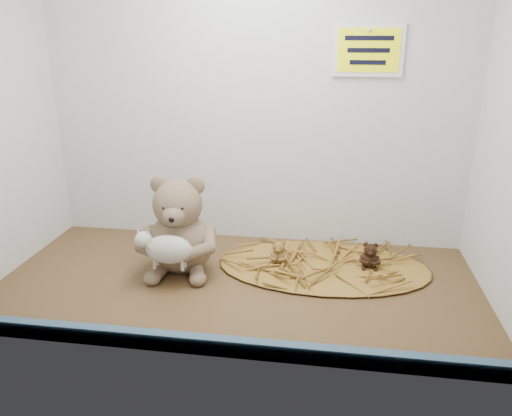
# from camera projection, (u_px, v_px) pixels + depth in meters

# --- Properties ---
(alcove_shell) EXTENTS (1.20, 0.60, 0.90)m
(alcove_shell) POSITION_uv_depth(u_px,v_px,m) (242.00, 97.00, 1.18)
(alcove_shell) COLOR #483318
(alcove_shell) RESTS_ON ground
(front_rail) EXTENTS (1.19, 0.02, 0.04)m
(front_rail) POSITION_uv_depth(u_px,v_px,m) (210.00, 345.00, 0.98)
(front_rail) COLOR #3E5F76
(front_rail) RESTS_ON shelf_floor
(straw_bed) EXTENTS (0.56, 0.33, 0.01)m
(straw_bed) POSITION_uv_depth(u_px,v_px,m) (323.00, 266.00, 1.33)
(straw_bed) COLOR brown
(straw_bed) RESTS_ON shelf_floor
(main_teddy) EXTENTS (0.23, 0.24, 0.26)m
(main_teddy) POSITION_uv_depth(u_px,v_px,m) (179.00, 224.00, 1.29)
(main_teddy) COLOR #816E4F
(main_teddy) RESTS_ON shelf_floor
(toy_lamb) EXTENTS (0.15, 0.09, 0.10)m
(toy_lamb) POSITION_uv_depth(u_px,v_px,m) (169.00, 249.00, 1.21)
(toy_lamb) COLOR beige
(toy_lamb) RESTS_ON main_teddy
(mini_teddy_tan) EXTENTS (0.06, 0.06, 0.07)m
(mini_teddy_tan) POSITION_uv_depth(u_px,v_px,m) (279.00, 251.00, 1.33)
(mini_teddy_tan) COLOR brown
(mini_teddy_tan) RESTS_ON straw_bed
(mini_teddy_brown) EXTENTS (0.06, 0.06, 0.07)m
(mini_teddy_brown) POSITION_uv_depth(u_px,v_px,m) (370.00, 254.00, 1.31)
(mini_teddy_brown) COLOR black
(mini_teddy_brown) RESTS_ON straw_bed
(wall_sign) EXTENTS (0.16, 0.01, 0.11)m
(wall_sign) POSITION_uv_depth(u_px,v_px,m) (368.00, 50.00, 1.30)
(wall_sign) COLOR #FFFC0D
(wall_sign) RESTS_ON back_wall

